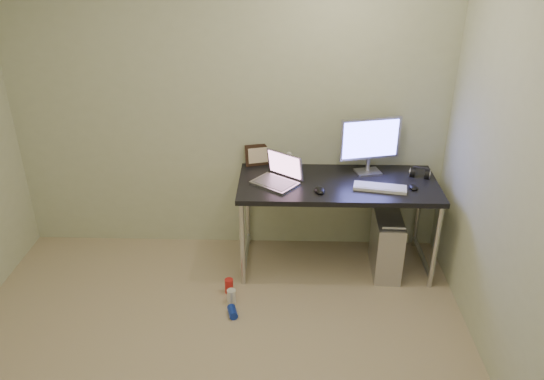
{
  "coord_description": "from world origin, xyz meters",
  "views": [
    {
      "loc": [
        0.46,
        -2.27,
        2.52
      ],
      "look_at": [
        0.37,
        1.06,
        0.85
      ],
      "focal_mm": 35.0,
      "sensor_mm": 36.0,
      "label": 1
    }
  ],
  "objects": [
    {
      "name": "cable_a",
      "position": [
        1.22,
        1.7,
        0.4
      ],
      "size": [
        0.01,
        0.16,
        0.69
      ],
      "primitive_type": "cylinder",
      "rotation": [
        0.21,
        0.0,
        0.0
      ],
      "color": "black",
      "rests_on": "ground"
    },
    {
      "name": "webcam",
      "position": [
        0.49,
        1.68,
        0.85
      ],
      "size": [
        0.05,
        0.04,
        0.13
      ],
      "rotation": [
        0.0,
        0.0,
        -0.15
      ],
      "color": "silver",
      "rests_on": "desk"
    },
    {
      "name": "keyboard",
      "position": [
        1.17,
        1.3,
        0.76
      ],
      "size": [
        0.41,
        0.2,
        0.02
      ],
      "primitive_type": "cube",
      "rotation": [
        0.0,
        0.0,
        -0.19
      ],
      "color": "white",
      "rests_on": "desk"
    },
    {
      "name": "laptop",
      "position": [
        0.41,
        1.4,
        0.8
      ],
      "size": [
        0.42,
        0.41,
        0.22
      ],
      "rotation": [
        0.0,
        0.0,
        -0.64
      ],
      "color": "#B1AFB7",
      "rests_on": "desk"
    },
    {
      "name": "can_blue",
      "position": [
        0.09,
        0.73,
        0.03
      ],
      "size": [
        0.09,
        0.12,
        0.06
      ],
      "primitive_type": "cylinder",
      "rotation": [
        1.57,
        0.0,
        0.27
      ],
      "color": "#1530AF",
      "rests_on": "ground"
    },
    {
      "name": "mouse_left",
      "position": [
        0.72,
        1.25,
        0.77
      ],
      "size": [
        0.09,
        0.13,
        0.04
      ],
      "primitive_type": "ellipsoid",
      "rotation": [
        0.0,
        0.0,
        0.1
      ],
      "color": "black",
      "rests_on": "desk"
    },
    {
      "name": "monitor",
      "position": [
        1.12,
        1.6,
        1.02
      ],
      "size": [
        0.48,
        0.18,
        0.46
      ],
      "rotation": [
        0.0,
        0.0,
        0.24
      ],
      "color": "#B1AFB7",
      "rests_on": "desk"
    },
    {
      "name": "mouse_right",
      "position": [
        1.42,
        1.32,
        0.77
      ],
      "size": [
        0.06,
        0.1,
        0.03
      ],
      "primitive_type": "ellipsoid",
      "rotation": [
        0.0,
        0.0,
        0.0
      ],
      "color": "black",
      "rests_on": "desk"
    },
    {
      "name": "tower_computer",
      "position": [
        1.27,
        1.34,
        0.24
      ],
      "size": [
        0.22,
        0.47,
        0.52
      ],
      "rotation": [
        0.0,
        0.0,
        -0.03
      ],
      "color": "#BCBBC0",
      "rests_on": "ground"
    },
    {
      "name": "cable_b",
      "position": [
        1.31,
        1.68,
        0.38
      ],
      "size": [
        0.02,
        0.11,
        0.71
      ],
      "primitive_type": "cylinder",
      "rotation": [
        0.14,
        0.0,
        0.09
      ],
      "color": "black",
      "rests_on": "ground"
    },
    {
      "name": "can_red",
      "position": [
        0.04,
        1.0,
        0.06
      ],
      "size": [
        0.08,
        0.08,
        0.12
      ],
      "primitive_type": "cylinder",
      "rotation": [
        0.0,
        0.0,
        -0.4
      ],
      "color": "red",
      "rests_on": "ground"
    },
    {
      "name": "picture_frame",
      "position": [
        0.24,
        1.73,
        0.84
      ],
      "size": [
        0.23,
        0.12,
        0.18
      ],
      "primitive_type": "cube",
      "rotation": [
        -0.21,
        0.0,
        0.27
      ],
      "color": "black",
      "rests_on": "desk"
    },
    {
      "name": "headphones",
      "position": [
        1.52,
        1.54,
        0.78
      ],
      "size": [
        0.17,
        0.1,
        0.1
      ],
      "rotation": [
        0.0,
        0.0,
        -0.3
      ],
      "color": "black",
      "rests_on": "desk"
    },
    {
      "name": "wall_back",
      "position": [
        0.0,
        1.75,
        1.25
      ],
      "size": [
        3.5,
        0.02,
        2.5
      ],
      "primitive_type": "cube",
      "color": "beige",
      "rests_on": "ground"
    },
    {
      "name": "desk",
      "position": [
        0.87,
        1.41,
        0.67
      ],
      "size": [
        1.53,
        0.67,
        0.75
      ],
      "color": "black",
      "rests_on": "ground"
    },
    {
      "name": "can_white",
      "position": [
        0.07,
        0.87,
        0.06
      ],
      "size": [
        0.09,
        0.09,
        0.12
      ],
      "primitive_type": "cylinder",
      "rotation": [
        0.0,
        0.0,
        -0.47
      ],
      "color": "silver",
      "rests_on": "ground"
    }
  ]
}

